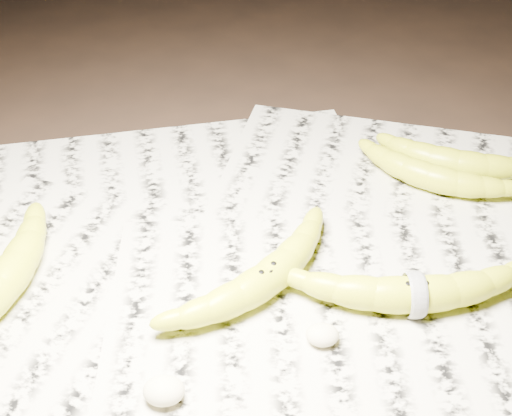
{
  "coord_description": "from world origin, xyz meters",
  "views": [
    {
      "loc": [
        0.0,
        -0.57,
        0.54
      ],
      "look_at": [
        -0.01,
        0.03,
        0.05
      ],
      "focal_mm": 50.0,
      "sensor_mm": 36.0,
      "label": 1
    }
  ],
  "objects_px": {
    "banana_upper_a": "(431,174)",
    "banana_center": "(266,277)",
    "banana_taped": "(415,292)",
    "banana_upper_b": "(458,161)"
  },
  "relations": [
    {
      "from": "banana_taped",
      "to": "banana_upper_b",
      "type": "distance_m",
      "value": 0.25
    },
    {
      "from": "banana_upper_a",
      "to": "banana_upper_b",
      "type": "bearing_deg",
      "value": 62.33
    },
    {
      "from": "banana_taped",
      "to": "banana_center",
      "type": "bearing_deg",
      "value": 168.74
    },
    {
      "from": "banana_center",
      "to": "banana_upper_b",
      "type": "relative_size",
      "value": 1.16
    },
    {
      "from": "banana_upper_a",
      "to": "banana_center",
      "type": "bearing_deg",
      "value": -109.71
    },
    {
      "from": "banana_center",
      "to": "banana_upper_b",
      "type": "distance_m",
      "value": 0.32
    },
    {
      "from": "banana_center",
      "to": "banana_taped",
      "type": "relative_size",
      "value": 0.9
    },
    {
      "from": "banana_taped",
      "to": "banana_upper_b",
      "type": "height_order",
      "value": "banana_taped"
    },
    {
      "from": "banana_center",
      "to": "banana_upper_b",
      "type": "height_order",
      "value": "banana_center"
    },
    {
      "from": "banana_taped",
      "to": "banana_upper_a",
      "type": "bearing_deg",
      "value": 71.81
    }
  ]
}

